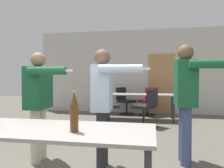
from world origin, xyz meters
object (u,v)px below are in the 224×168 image
Objects in this scene: office_chair_side_rolled at (146,109)px; office_chair_mid_tucked at (125,102)px; office_chair_far_right at (106,108)px; person_far_watching at (103,97)px; beer_bottle at (74,113)px; person_near_casual at (186,93)px; office_chair_far_left at (148,102)px; person_left_plaid at (39,96)px.

office_chair_side_rolled is 1.91m from office_chair_mid_tucked.
office_chair_mid_tucked is 1.75m from office_chair_far_right.
person_far_watching is 4.53m from office_chair_mid_tucked.
office_chair_mid_tucked is at bearing 92.89° from beer_bottle.
office_chair_far_left is (-0.62, 3.93, -0.58)m from person_near_casual.
office_chair_mid_tucked is at bearing 54.88° from office_chair_side_rolled.
office_chair_mid_tucked is at bearing 139.14° from office_chair_far_right.
office_chair_far_left is (0.02, 1.57, -0.01)m from office_chair_side_rolled.
person_far_watching is 1.78× the size of office_chair_mid_tucked.
person_near_casual is (1.12, 0.38, 0.04)m from person_far_watching.
person_near_casual is 1.81× the size of office_chair_far_right.
office_chair_side_rolled is 1.01× the size of office_chair_far_right.
person_near_casual is at bearing -115.70° from office_chair_far_left.
office_chair_far_right is (-0.29, -1.73, 0.02)m from office_chair_mid_tucked.
office_chair_mid_tucked is 5.61m from beer_bottle.
person_near_casual is 1.83× the size of office_chair_far_left.
office_chair_side_rolled is (1.46, 2.67, -0.50)m from person_left_plaid.
office_chair_far_left is at bearing 113.88° from office_chair_far_right.
person_far_watching is 2.86m from office_chair_far_right.
person_near_casual reaches higher than office_chair_far_right.
office_chair_mid_tucked is 0.81m from office_chair_far_left.
office_chair_far_right is at bearing 169.35° from person_left_plaid.
person_near_casual reaches higher than office_chair_side_rolled.
beer_bottle is at bearing -155.90° from office_chair_side_rolled.
beer_bottle is (-1.12, -1.47, -0.09)m from person_near_casual.
person_left_plaid is 1.52m from beer_bottle.
beer_bottle reaches higher than office_chair_far_right.
office_chair_side_rolled reaches higher than office_chair_far_left.
person_far_watching is 0.95× the size of person_near_casual.
office_chair_far_left is at bearing 158.72° from person_left_plaid.
office_chair_far_left is 0.99× the size of office_chair_far_right.
office_chair_side_rolled is 1.04× the size of office_chair_mid_tucked.
person_left_plaid is 0.94× the size of person_near_casual.
beer_bottle reaches higher than office_chair_side_rolled.
person_left_plaid is 1.69× the size of office_chair_side_rolled.
office_chair_mid_tucked is (0.69, 4.42, -0.53)m from person_left_plaid.
person_far_watching is at bearing 37.55° from office_chair_mid_tucked.
office_chair_side_rolled is at bearing 165.71° from person_far_watching.
person_far_watching reaches higher than office_chair_mid_tucked.
office_chair_far_right reaches higher than office_chair_far_left.
office_chair_far_right is at bearing 24.54° from office_chair_mid_tucked.
office_chair_far_right reaches higher than office_chair_mid_tucked.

